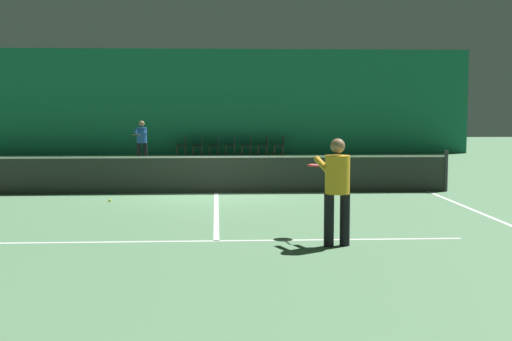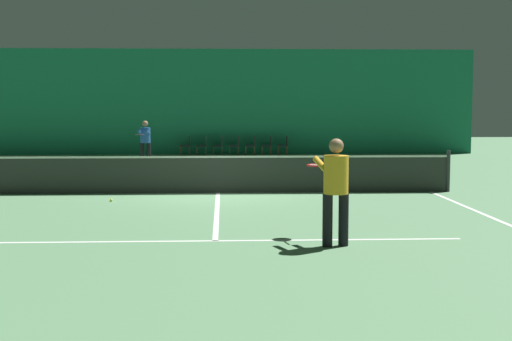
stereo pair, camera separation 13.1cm
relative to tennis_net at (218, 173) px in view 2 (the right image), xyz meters
The scene contains 18 objects.
ground_plane 0.51m from the tennis_net, ahead, with size 60.00×60.00×0.00m, color #56845B.
backdrop_curtain 14.22m from the tennis_net, 90.00° to the left, with size 23.00×0.12×4.72m.
court_line_baseline_far 11.91m from the tennis_net, 90.00° to the left, with size 11.00×0.10×0.00m.
court_line_service_far 6.42m from the tennis_net, 90.00° to the left, with size 8.25×0.10×0.00m.
court_line_service_near 6.42m from the tennis_net, 90.00° to the right, with size 8.25×0.10×0.00m.
court_line_sideline_right 5.52m from the tennis_net, ahead, with size 0.10×23.80×0.00m.
court_line_centre 0.51m from the tennis_net, ahead, with size 0.10×12.80×0.00m.
tennis_net is the anchor object (origin of this frame).
player_near 7.16m from the tennis_net, 74.44° to the right, with size 0.61×1.42×1.72m.
player_far 9.29m from the tennis_net, 107.54° to the left, with size 0.50×1.37×1.64m.
courtside_chair_0 13.63m from the tennis_net, 96.23° to the left, with size 0.44×0.44×0.84m.
courtside_chair_1 13.57m from the tennis_net, 93.20° to the left, with size 0.44×0.44×0.84m.
courtside_chair_2 13.55m from the tennis_net, 90.15° to the left, with size 0.44×0.44×0.84m.
courtside_chair_3 13.57m from the tennis_net, 87.10° to the left, with size 0.44×0.44×0.84m.
courtside_chair_4 13.62m from the tennis_net, 84.06° to the left, with size 0.44×0.44×0.84m.
courtside_chair_5 13.72m from the tennis_net, 81.06° to the left, with size 0.44×0.44×0.84m.
courtside_chair_6 13.85m from the tennis_net, 78.11° to the left, with size 0.44×0.44×0.84m.
tennis_ball 2.93m from the tennis_net, 148.90° to the right, with size 0.07×0.07×0.07m.
Camera 2 is at (0.14, -18.07, 2.26)m, focal length 50.00 mm.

